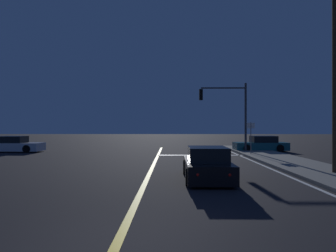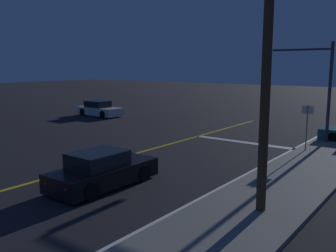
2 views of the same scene
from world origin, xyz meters
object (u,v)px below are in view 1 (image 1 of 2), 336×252
Objects in this scene: car_following_oncoming_teal at (261,145)px; car_far_approaching_white at (15,145)px; car_parked_curb_black at (207,165)px; utility_pole_right at (336,57)px; traffic_signal_near_right at (229,106)px; street_sign_corner at (251,133)px.

car_following_oncoming_teal is 1.02× the size of car_far_approaching_white.
car_far_approaching_white is 19.76m from car_parked_curb_black.
utility_pole_right reaches higher than car_far_approaching_white.
traffic_signal_near_right is (3.27, 12.72, 3.24)m from car_parked_curb_black.
car_following_oncoming_teal is 1.06× the size of car_parked_curb_black.
street_sign_corner is at bearing 153.07° from car_following_oncoming_teal.
car_following_oncoming_teal is 4.66m from traffic_signal_near_right.
street_sign_corner is at bearing 81.96° from car_far_approaching_white.
car_far_approaching_white is 0.45× the size of utility_pole_right.
street_sign_corner reaches higher than car_following_oncoming_teal.
car_following_oncoming_teal is at bearing 94.17° from car_far_approaching_white.
street_sign_corner is (4.36, 9.92, 1.08)m from car_parked_curb_black.
car_following_oncoming_teal is 1.84× the size of street_sign_corner.
car_following_oncoming_teal is at bearing 87.52° from utility_pole_right.
car_parked_curb_black is at bearing 154.14° from car_following_oncoming_teal.
traffic_signal_near_right is 0.58× the size of utility_pole_right.
street_sign_corner is at bearing 66.65° from car_parked_curb_black.
car_parked_curb_black is 13.53m from traffic_signal_near_right.
street_sign_corner is at bearing 111.25° from traffic_signal_near_right.
traffic_signal_near_right reaches higher than car_following_oncoming_teal.
street_sign_corner is (1.09, -2.80, -2.16)m from traffic_signal_near_right.
car_following_oncoming_teal is at bearing -155.82° from traffic_signal_near_right.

